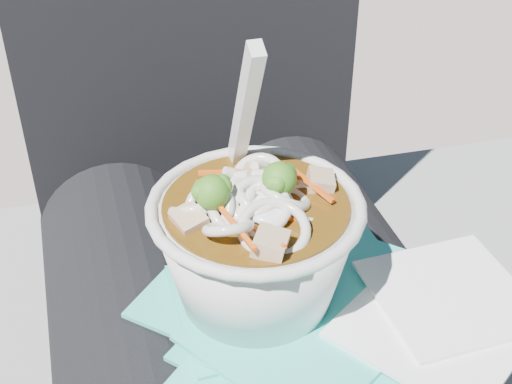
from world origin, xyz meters
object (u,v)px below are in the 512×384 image
object	(u,v)px
person_body	(233,274)
plastic_bag	(320,326)
lap	(260,361)
udon_bowl	(256,238)

from	to	relation	value
person_body	plastic_bag	bearing A→B (deg)	-78.20
person_body	lap	bearing A→B (deg)	-90.00
plastic_bag	lap	bearing A→B (deg)	119.81
person_body	plastic_bag	size ratio (longest dim) A/B	2.93
lap	person_body	world-z (taller)	person_body
person_body	udon_bowl	xyz separation A→B (m)	(-0.01, -0.11, 0.13)
person_body	udon_bowl	bearing A→B (deg)	-94.60
person_body	plastic_bag	xyz separation A→B (m)	(0.03, -0.15, 0.06)
lap	person_body	size ratio (longest dim) A/B	0.47
lap	person_body	distance (m)	0.09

